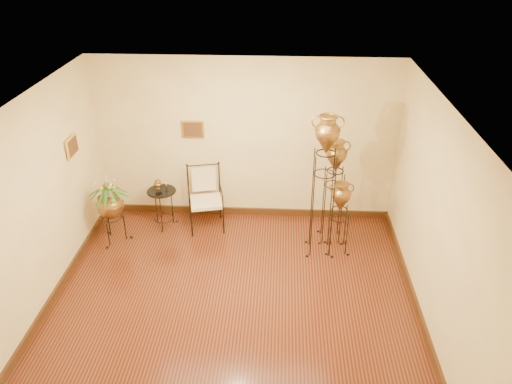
# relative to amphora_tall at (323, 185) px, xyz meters

# --- Properties ---
(ground) EXTENTS (5.00, 5.00, 0.00)m
(ground) POSITION_rel_amphora_tall_xyz_m (-1.24, -1.44, -1.16)
(ground) COLOR #552E14
(ground) RESTS_ON ground
(room_shell) EXTENTS (5.02, 5.02, 2.81)m
(room_shell) POSITION_rel_amphora_tall_xyz_m (-1.25, -1.43, 0.57)
(room_shell) COLOR #F6ED9F
(room_shell) RESTS_ON ground
(amphora_tall) EXTENTS (0.54, 0.54, 2.28)m
(amphora_tall) POSITION_rel_amphora_tall_xyz_m (0.00, 0.00, 0.00)
(amphora_tall) COLOR black
(amphora_tall) RESTS_ON ground
(amphora_mid) EXTENTS (0.52, 0.52, 1.76)m
(amphora_mid) POSITION_rel_amphora_tall_xyz_m (0.19, 0.34, -0.27)
(amphora_mid) COLOR black
(amphora_mid) RESTS_ON ground
(amphora_short) EXTENTS (0.45, 0.45, 1.21)m
(amphora_short) POSITION_rel_amphora_tall_xyz_m (0.28, 0.05, -0.56)
(amphora_short) COLOR black
(amphora_short) RESTS_ON ground
(planter_urn) EXTENTS (0.69, 0.69, 1.25)m
(planter_urn) POSITION_rel_amphora_tall_xyz_m (-3.32, 0.11, -0.47)
(planter_urn) COLOR black
(planter_urn) RESTS_ON ground
(armchair) EXTENTS (0.72, 0.69, 1.08)m
(armchair) POSITION_rel_amphora_tall_xyz_m (-1.87, 0.57, -0.62)
(armchair) COLOR black
(armchair) RESTS_ON ground
(side_table) EXTENTS (0.48, 0.48, 0.86)m
(side_table) POSITION_rel_amphora_tall_xyz_m (-2.61, 0.59, -0.81)
(side_table) COLOR black
(side_table) RESTS_ON ground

